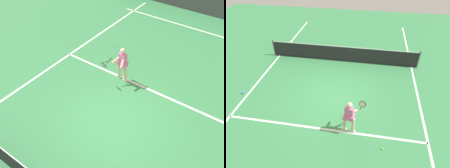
{
  "view_description": "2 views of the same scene",
  "coord_description": "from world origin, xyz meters",
  "views": [
    {
      "loc": [
        -3.36,
        4.91,
        6.95
      ],
      "look_at": [
        0.49,
        -0.52,
        1.13
      ],
      "focal_mm": 40.37,
      "sensor_mm": 36.0,
      "label": 1
    },
    {
      "loc": [
        1.56,
        -7.4,
        6.48
      ],
      "look_at": [
        0.35,
        -0.38,
        1.03
      ],
      "focal_mm": 32.02,
      "sensor_mm": 36.0,
      "label": 2
    }
  ],
  "objects": [
    {
      "name": "tennis_ball_near",
      "position": [
        2.72,
        -4.05,
        0.03
      ],
      "size": [
        0.07,
        0.07,
        0.07
      ],
      "primitive_type": "sphere",
      "color": "#D1E533",
      "rests_on": "ground"
    },
    {
      "name": "tennis_ball_mid",
      "position": [
        2.44,
        -2.74,
        0.03
      ],
      "size": [
        0.07,
        0.07,
        0.07
      ],
      "primitive_type": "sphere",
      "color": "#D1E533",
      "rests_on": "ground"
    },
    {
      "name": "baseline_marking",
      "position": [
        0.0,
        -8.09,
        0.0
      ],
      "size": [
        9.36,
        0.1,
        0.01
      ],
      "primitive_type": "cube",
      "color": "white",
      "rests_on": "ground"
    },
    {
      "name": "ground_plane",
      "position": [
        0.0,
        0.0,
        0.0
      ],
      "size": [
        27.53,
        27.53,
        0.0
      ],
      "primitive_type": "plane",
      "color": "#38844C"
    },
    {
      "name": "service_line_marking",
      "position": [
        0.0,
        -2.18,
        0.0
      ],
      "size": [
        8.36,
        0.1,
        0.01
      ],
      "primitive_type": "cube",
      "color": "white",
      "rests_on": "ground"
    },
    {
      "name": "tennis_player",
      "position": [
        1.09,
        -2.06,
        0.85
      ],
      "size": [
        0.89,
        0.91,
        1.55
      ],
      "color": "beige",
      "rests_on": "ground"
    },
    {
      "name": "court_back_wall",
      "position": [
        0.0,
        -10.29,
        0.94
      ],
      "size": [
        13.36,
        0.24,
        1.88
      ],
      "primitive_type": "cube",
      "color": "#47474C",
      "rests_on": "ground"
    },
    {
      "name": "sideline_right_marking",
      "position": [
        4.18,
        0.0,
        0.0
      ],
      "size": [
        0.1,
        19.18,
        0.01
      ],
      "primitive_type": "cube",
      "color": "white",
      "rests_on": "ground"
    }
  ]
}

